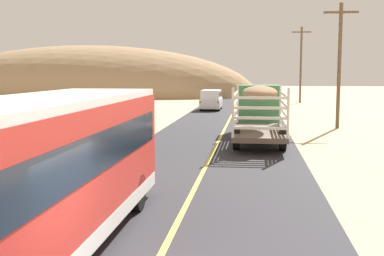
# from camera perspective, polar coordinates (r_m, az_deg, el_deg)

# --- Properties ---
(livestock_truck) EXTENTS (2.53, 9.70, 3.02)m
(livestock_truck) POSITION_cam_1_polar(r_m,az_deg,el_deg) (27.83, 7.79, 2.53)
(livestock_truck) COLOR #3F7F4C
(livestock_truck) RESTS_ON road_surface
(bus) EXTENTS (2.54, 10.00, 3.21)m
(bus) POSITION_cam_1_polar(r_m,az_deg,el_deg) (10.37, -16.77, -4.77)
(bus) COLOR red
(bus) RESTS_ON road_surface
(car_far) EXTENTS (1.90, 4.62, 1.93)m
(car_far) POSITION_cam_1_polar(r_m,az_deg,el_deg) (47.58, 2.25, 3.41)
(car_far) COLOR silver
(car_far) RESTS_ON road_surface
(power_pole_mid) EXTENTS (2.20, 0.24, 8.13)m
(power_pole_mid) POSITION_cam_1_polar(r_m,az_deg,el_deg) (33.54, 16.79, 7.38)
(power_pole_mid) COLOR brown
(power_pole_mid) RESTS_ON ground
(power_pole_far) EXTENTS (2.20, 0.24, 8.94)m
(power_pole_far) POSITION_cam_1_polar(r_m,az_deg,el_deg) (59.87, 12.56, 7.44)
(power_pole_far) COLOR brown
(power_pole_far) RESTS_ON ground
(boulder_near_shoulder) EXTENTS (1.18, 1.50, 0.80)m
(boulder_near_shoulder) POSITION_cam_1_polar(r_m,az_deg,el_deg) (23.90, -15.57, -1.67)
(boulder_near_shoulder) COLOR gray
(boulder_near_shoulder) RESTS_ON ground
(boulder_mid_field) EXTENTS (1.72, 1.90, 0.94)m
(boulder_mid_field) POSITION_cam_1_polar(r_m,az_deg,el_deg) (38.88, -19.87, 1.39)
(boulder_mid_field) COLOR #84705B
(boulder_mid_field) RESTS_ON ground
(distant_hill) EXTENTS (52.70, 21.29, 15.38)m
(distant_hill) POSITION_cam_1_polar(r_m,az_deg,el_deg) (77.55, -12.29, 3.70)
(distant_hill) COLOR #997C5A
(distant_hill) RESTS_ON ground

